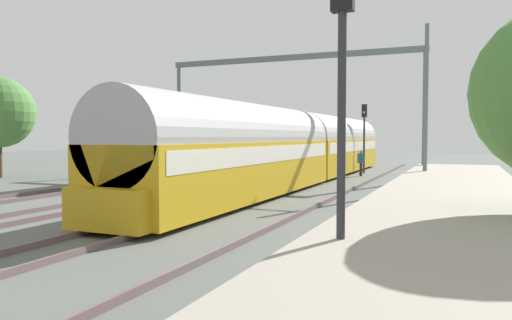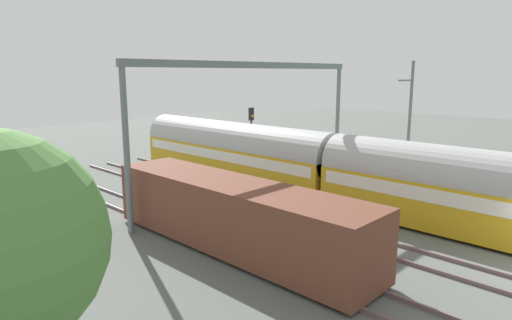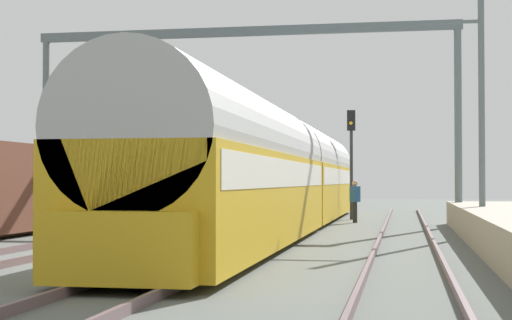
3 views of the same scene
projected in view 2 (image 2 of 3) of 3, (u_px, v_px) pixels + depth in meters
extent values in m
cube|color=gold|center=(490.00, 212.00, 19.39)|extent=(2.90, 16.00, 2.20)
cube|color=silver|center=(491.00, 198.00, 19.27)|extent=(2.93, 15.36, 0.64)
cylinder|color=#AAAAAA|center=(493.00, 183.00, 19.14)|extent=(2.84, 16.00, 2.84)
cube|color=gold|center=(234.00, 161.00, 30.49)|extent=(2.90, 16.00, 2.20)
cube|color=silver|center=(234.00, 152.00, 30.37)|extent=(2.93, 15.36, 0.64)
cylinder|color=#AAAAAA|center=(233.00, 143.00, 30.24)|extent=(2.84, 16.00, 2.84)
cube|color=brown|center=(234.00, 214.00, 18.29)|extent=(2.80, 13.00, 2.70)
cube|color=black|center=(235.00, 244.00, 18.55)|extent=(2.52, 11.96, 0.10)
cylinder|color=#282828|center=(283.00, 174.00, 30.50)|extent=(0.25, 0.25, 0.85)
cube|color=#285684|center=(283.00, 163.00, 30.36)|extent=(0.44, 0.46, 0.64)
sphere|color=tan|center=(283.00, 157.00, 30.27)|extent=(0.24, 0.24, 0.24)
cylinder|color=#2D2D33|center=(251.00, 148.00, 31.82)|extent=(0.14, 0.14, 3.93)
cube|color=black|center=(251.00, 114.00, 31.35)|extent=(0.36, 0.20, 0.90)
sphere|color=yellow|center=(252.00, 116.00, 31.30)|extent=(0.16, 0.16, 0.16)
cylinder|color=slate|center=(127.00, 153.00, 19.73)|extent=(0.28, 0.28, 7.50)
cylinder|color=slate|center=(337.00, 123.00, 31.58)|extent=(0.28, 0.28, 7.50)
cube|color=slate|center=(256.00, 65.00, 24.89)|extent=(17.13, 0.24, 0.36)
cylinder|color=slate|center=(409.00, 125.00, 28.31)|extent=(0.20, 0.20, 8.00)
cube|color=slate|center=(406.00, 80.00, 27.13)|extent=(1.80, 0.10, 0.10)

